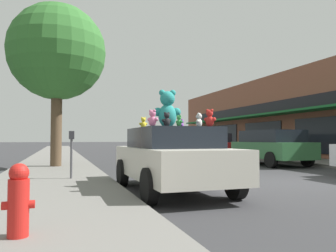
# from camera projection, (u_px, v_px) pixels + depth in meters

# --- Properties ---
(ground_plane) EXTENTS (260.00, 260.00, 0.00)m
(ground_plane) POSITION_uv_depth(u_px,v_px,m) (284.00, 182.00, 9.08)
(ground_plane) COLOR #333335
(sidewalk_near) EXTENTS (3.05, 90.00, 0.15)m
(sidewalk_near) POSITION_uv_depth(u_px,v_px,m) (50.00, 191.00, 7.16)
(sidewalk_near) COLOR slate
(sidewalk_near) RESTS_ON ground_plane
(plush_art_car) EXTENTS (2.01, 4.17, 1.46)m
(plush_art_car) POSITION_uv_depth(u_px,v_px,m) (172.00, 157.00, 7.48)
(plush_art_car) COLOR beige
(plush_art_car) RESTS_ON ground_plane
(teddy_bear_giant) EXTENTS (0.66, 0.42, 0.87)m
(teddy_bear_giant) POSITION_uv_depth(u_px,v_px,m) (167.00, 109.00, 7.48)
(teddy_bear_giant) COLOR teal
(teddy_bear_giant) RESTS_ON plush_art_car
(teddy_bear_black) EXTENTS (0.23, 0.16, 0.30)m
(teddy_bear_black) POSITION_uv_depth(u_px,v_px,m) (167.00, 120.00, 6.76)
(teddy_bear_black) COLOR black
(teddy_bear_black) RESTS_ON plush_art_car
(teddy_bear_white) EXTENTS (0.21, 0.23, 0.33)m
(teddy_bear_white) POSITION_uv_depth(u_px,v_px,m) (199.00, 120.00, 7.27)
(teddy_bear_white) COLOR white
(teddy_bear_white) RESTS_ON plush_art_car
(teddy_bear_green) EXTENTS (0.15, 0.18, 0.24)m
(teddy_bear_green) POSITION_uv_depth(u_px,v_px,m) (179.00, 121.00, 6.80)
(teddy_bear_green) COLOR green
(teddy_bear_green) RESTS_ON plush_art_car
(teddy_bear_blue) EXTENTS (0.20, 0.16, 0.27)m
(teddy_bear_blue) POSITION_uv_depth(u_px,v_px,m) (166.00, 124.00, 8.46)
(teddy_bear_blue) COLOR blue
(teddy_bear_blue) RESTS_ON plush_art_car
(teddy_bear_pink) EXTENTS (0.23, 0.25, 0.35)m
(teddy_bear_pink) POSITION_uv_depth(u_px,v_px,m) (152.00, 118.00, 6.74)
(teddy_bear_pink) COLOR pink
(teddy_bear_pink) RESTS_ON plush_art_car
(teddy_bear_purple) EXTENTS (0.13, 0.18, 0.24)m
(teddy_bear_purple) POSITION_uv_depth(u_px,v_px,m) (182.00, 124.00, 8.13)
(teddy_bear_purple) COLOR purple
(teddy_bear_purple) RESTS_ON plush_art_car
(teddy_bear_red) EXTENTS (0.24, 0.27, 0.38)m
(teddy_bear_red) POSITION_uv_depth(u_px,v_px,m) (210.00, 118.00, 6.90)
(teddy_bear_red) COLOR red
(teddy_bear_red) RESTS_ON plush_art_car
(teddy_bear_yellow) EXTENTS (0.22, 0.14, 0.29)m
(teddy_bear_yellow) POSITION_uv_depth(u_px,v_px,m) (143.00, 123.00, 8.12)
(teddy_bear_yellow) COLOR yellow
(teddy_bear_yellow) RESTS_ON plush_art_car
(parked_car_far_center) EXTENTS (2.06, 4.05, 1.61)m
(parked_car_far_center) POSITION_uv_depth(u_px,v_px,m) (271.00, 146.00, 15.06)
(parked_car_far_center) COLOR #336B3D
(parked_car_far_center) RESTS_ON ground_plane
(parked_car_far_right) EXTENTS (1.97, 4.53, 1.55)m
(parked_car_far_right) POSITION_uv_depth(u_px,v_px,m) (212.00, 145.00, 20.91)
(parked_car_far_right) COLOR maroon
(parked_car_far_right) RESTS_ON ground_plane
(street_tree) EXTENTS (3.79, 3.79, 6.39)m
(street_tree) POSITION_uv_depth(u_px,v_px,m) (57.00, 53.00, 12.94)
(street_tree) COLOR brown
(street_tree) RESTS_ON sidewalk_near
(fire_hydrant) EXTENTS (0.33, 0.22, 0.79)m
(fire_hydrant) POSITION_uv_depth(u_px,v_px,m) (19.00, 200.00, 3.53)
(fire_hydrant) COLOR red
(fire_hydrant) RESTS_ON sidewalk_near
(parking_meter) EXTENTS (0.14, 0.10, 1.27)m
(parking_meter) POSITION_uv_depth(u_px,v_px,m) (71.00, 148.00, 8.79)
(parking_meter) COLOR #4C4C51
(parking_meter) RESTS_ON sidewalk_near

